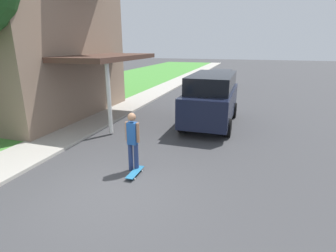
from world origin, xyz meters
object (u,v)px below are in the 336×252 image
(skateboarder, at_px, (133,139))
(skateboard, at_px, (135,172))
(suv_parked, at_px, (211,98))
(car_down_street, at_px, (221,78))

(skateboarder, xyz_separation_m, skateboard, (0.15, -0.24, -0.86))
(suv_parked, height_order, skateboarder, suv_parked)
(skateboard, bearing_deg, car_down_street, 89.03)
(car_down_street, relative_size, skateboard, 5.09)
(skateboarder, relative_size, skateboard, 2.11)
(car_down_street, bearing_deg, skateboard, -90.97)
(suv_parked, distance_m, skateboard, 5.74)
(skateboarder, height_order, skateboard, skateboarder)
(car_down_street, xyz_separation_m, skateboard, (-0.29, -17.10, -0.55))
(car_down_street, distance_m, skateboard, 17.11)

